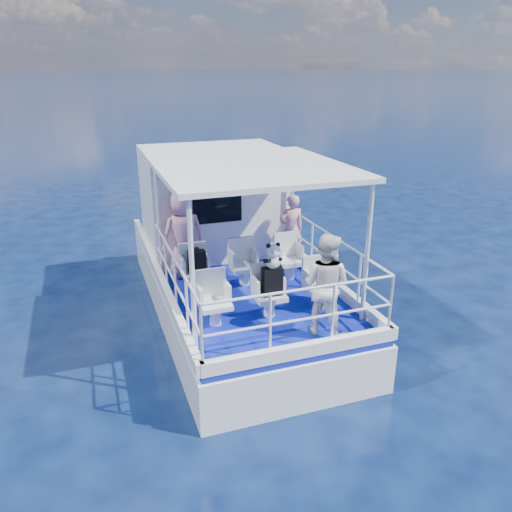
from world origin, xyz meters
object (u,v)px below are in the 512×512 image
(backpack_center, at_px, (272,281))
(panda, at_px, (273,256))
(passenger_port_fwd, at_px, (183,234))
(passenger_stbd_aft, at_px, (325,285))

(backpack_center, xyz_separation_m, panda, (0.00, -0.01, 0.43))
(passenger_port_fwd, relative_size, panda, 4.10)
(passenger_stbd_aft, bearing_deg, passenger_port_fwd, -14.73)
(passenger_stbd_aft, xyz_separation_m, backpack_center, (-0.54, 0.73, -0.17))
(passenger_port_fwd, height_order, passenger_stbd_aft, passenger_port_fwd)
(passenger_port_fwd, distance_m, backpack_center, 2.35)
(passenger_stbd_aft, relative_size, backpack_center, 3.37)
(passenger_port_fwd, height_order, backpack_center, passenger_port_fwd)
(passenger_port_fwd, bearing_deg, panda, 107.74)
(passenger_stbd_aft, height_order, backpack_center, passenger_stbd_aft)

